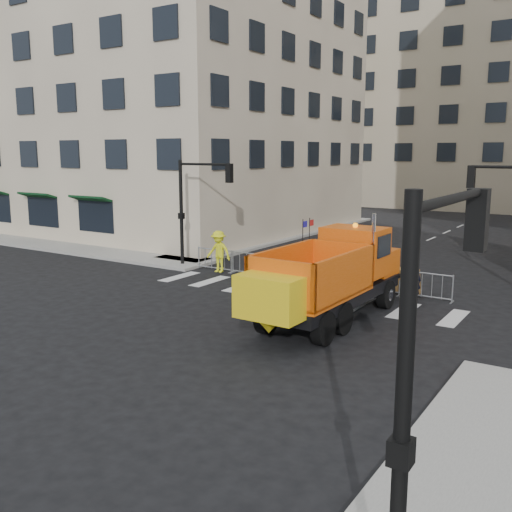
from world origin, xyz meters
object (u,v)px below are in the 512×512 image
Objects in this scene: plow_truck at (329,275)px; worker at (219,251)px; cop_c at (381,274)px; cop_b at (378,275)px; cop_a at (413,281)px.

plow_truck is 8.70m from worker.
cop_c is at bearing 0.07° from worker.
plow_truck is 4.82× the size of worker.
cop_b is 7.93m from worker.
cop_c is (-1.32, 0.00, 0.12)m from cop_a.
worker reaches higher than cop_c.
cop_a is 1.32m from cop_c.
cop_c is at bearing -2.58° from plow_truck.
plow_truck is at bearing 42.23° from cop_c.
cop_c is (0.28, 4.26, -0.68)m from plow_truck.
cop_a is 0.90× the size of cop_b.
cop_b is at bearing -13.35° from cop_a.
cop_a is at bearing 136.05° from cop_c.
plow_truck reaches higher than cop_b.
cop_c is at bearing -107.78° from cop_b.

